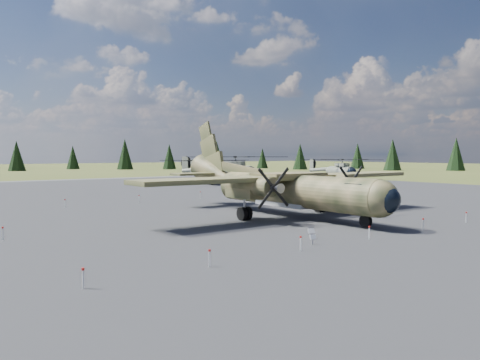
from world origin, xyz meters
TOP-DOWN VIEW (x-y plane):
  - ground at (0.00, 0.00)m, footprint 500.00×500.00m
  - apron at (0.00, 10.00)m, footprint 120.00×120.00m
  - transport_plane at (5.41, -1.39)m, footprint 28.48×25.95m
  - helicopter_near at (23.62, 38.65)m, footprint 21.29×21.91m
  - helicopter_mid at (29.77, 39.16)m, footprint 25.44×25.46m
  - helicopter_far at (53.30, 33.34)m, footprint 19.92×21.50m
  - info_placard_left at (-2.12, -12.61)m, footprint 0.42×0.24m
  - info_placard_right at (-0.84, -11.21)m, footprint 0.47×0.32m
  - barrier_fence at (-0.46, -0.08)m, footprint 33.12×29.62m
  - treeline at (6.40, -1.36)m, footprint 283.95×287.23m

SIDE VIEW (x-z plane):
  - ground at x=0.00m, z-range 0.00..0.00m
  - apron at x=0.00m, z-range -0.02..0.02m
  - info_placard_left at x=-2.12m, z-range 0.10..0.72m
  - info_placard_right at x=-0.84m, z-range 0.11..0.79m
  - barrier_fence at x=-0.46m, z-range 0.08..0.93m
  - transport_plane at x=5.41m, z-range -2.01..7.42m
  - helicopter_far at x=53.30m, z-range 0.92..5.31m
  - helicopter_near at x=23.62m, z-range 0.92..5.32m
  - helicopter_mid at x=29.77m, z-range 1.05..6.08m
  - treeline at x=6.40m, z-range -0.65..10.33m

